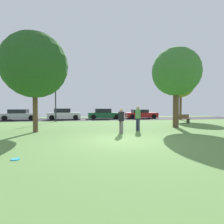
{
  "coord_description": "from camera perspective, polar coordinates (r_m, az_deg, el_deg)",
  "views": [
    {
      "loc": [
        -1.85,
        -8.86,
        1.68
      ],
      "look_at": [
        0.0,
        2.11,
        1.37
      ],
      "focal_mm": 28.85,
      "sensor_mm": 36.0,
      "label": 1
    }
  ],
  "objects": [
    {
      "name": "person_thrower",
      "position": [
        12.79,
        8.21,
        -1.6
      ],
      "size": [
        0.39,
        0.37,
        1.74
      ],
      "rotation": [
        0.0,
        0.0,
        -2.51
      ],
      "color": "#2D334C",
      "rests_on": "ground_plane"
    },
    {
      "name": "oak_tree_left",
      "position": [
        25.07,
        20.96,
        8.23
      ],
      "size": [
        3.4,
        3.4,
        6.34
      ],
      "color": "brown",
      "rests_on": "ground_plane"
    },
    {
      "name": "ground_plane",
      "position": [
        9.21,
        2.21,
        -8.91
      ],
      "size": [
        44.0,
        44.0,
        0.0
      ],
      "primitive_type": "plane",
      "color": "#5B8442"
    },
    {
      "name": "park_bench",
      "position": [
        19.9,
        21.41,
        -2.0
      ],
      "size": [
        1.6,
        0.45,
        0.9
      ],
      "rotation": [
        0.0,
        0.0,
        3.14
      ],
      "color": "brown",
      "rests_on": "ground_plane"
    },
    {
      "name": "oak_tree_center",
      "position": [
        13.32,
        -23.29,
        13.43
      ],
      "size": [
        4.32,
        4.32,
        6.61
      ],
      "color": "brown",
      "rests_on": "ground_plane"
    },
    {
      "name": "parked_car_red",
      "position": [
        26.66,
        9.15,
        -0.7
      ],
      "size": [
        4.59,
        2.01,
        1.31
      ],
      "color": "#B21E1E",
      "rests_on": "ground_plane"
    },
    {
      "name": "road_strip",
      "position": [
        24.99,
        -5.3,
        -2.23
      ],
      "size": [
        44.0,
        6.4,
        0.01
      ],
      "primitive_type": "cube",
      "color": "#28282B",
      "rests_on": "ground_plane"
    },
    {
      "name": "street_lamp_post",
      "position": [
        21.27,
        -17.44,
        3.08
      ],
      "size": [
        0.14,
        0.14,
        4.5
      ],
      "primitive_type": "cylinder",
      "color": "#2D2D33",
      "rests_on": "ground_plane"
    },
    {
      "name": "parked_car_white",
      "position": [
        24.93,
        -14.93,
        -0.75
      ],
      "size": [
        4.26,
        1.99,
        1.47
      ],
      "color": "white",
      "rests_on": "ground_plane"
    },
    {
      "name": "person_catcher",
      "position": [
        11.42,
        2.94,
        -2.43
      ],
      "size": [
        0.39,
        0.37,
        1.6
      ],
      "rotation": [
        0.0,
        0.0,
        0.63
      ],
      "color": "slate",
      "rests_on": "ground_plane"
    },
    {
      "name": "frisbee_disc",
      "position": [
        6.68,
        -28.27,
        -13.05
      ],
      "size": [
        0.27,
        0.27,
        0.03
      ],
      "primitive_type": "cylinder",
      "color": "#2DB2E0",
      "rests_on": "ground_plane"
    },
    {
      "name": "parked_car_silver",
      "position": [
        25.81,
        -27.1,
        -0.88
      ],
      "size": [
        4.42,
        1.96,
        1.37
      ],
      "color": "#B7B7BC",
      "rests_on": "ground_plane"
    },
    {
      "name": "parked_car_green",
      "position": [
        25.35,
        -2.53,
        -0.69
      ],
      "size": [
        4.56,
        2.06,
        1.44
      ],
      "color": "#195633",
      "rests_on": "ground_plane"
    },
    {
      "name": "maple_tree_far",
      "position": [
        15.96,
        19.67,
        11.82
      ],
      "size": [
        3.94,
        3.94,
        6.54
      ],
      "color": "brown",
      "rests_on": "ground_plane"
    }
  ]
}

